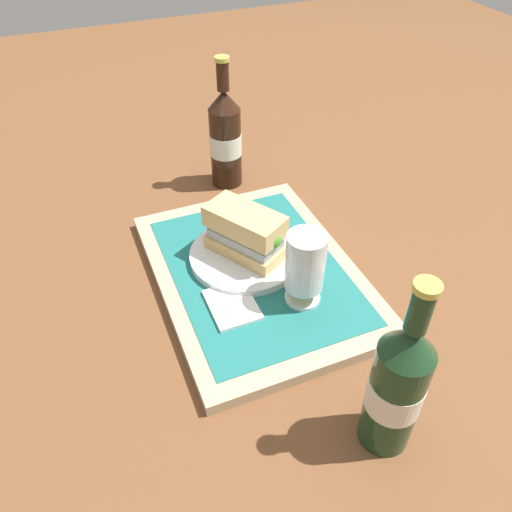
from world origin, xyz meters
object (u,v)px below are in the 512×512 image
sandwich (247,233)px  second_bottle (225,138)px  plate (245,255)px  beer_glass (305,267)px  beer_bottle (397,386)px

sandwich → second_bottle: size_ratio=0.54×
plate → beer_glass: beer_glass is taller
plate → beer_bottle: 0.37m
sandwich → beer_bottle: size_ratio=0.54×
beer_bottle → second_bottle: 0.63m
plate → sandwich: size_ratio=1.32×
plate → beer_bottle: size_ratio=0.71×
second_bottle → beer_bottle: bearing=-1.7°
plate → beer_glass: size_ratio=1.52×
beer_bottle → second_bottle: bearing=178.3°
beer_glass → second_bottle: second_bottle is taller
plate → second_bottle: 0.29m
plate → beer_bottle: bearing=7.1°
sandwich → beer_bottle: beer_bottle is taller
beer_bottle → plate: bearing=-172.9°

